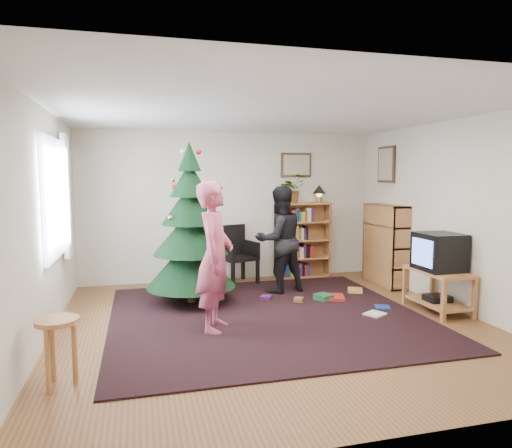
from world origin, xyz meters
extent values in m
plane|color=brown|center=(0.00, 0.00, 0.00)|extent=(5.00, 5.00, 0.00)
plane|color=white|center=(0.00, 0.00, 2.50)|extent=(5.00, 5.00, 0.00)
cube|color=silver|center=(0.00, 2.50, 1.25)|extent=(5.00, 0.02, 2.50)
cube|color=silver|center=(0.00, -2.50, 1.25)|extent=(5.00, 0.02, 2.50)
cube|color=silver|center=(-2.50, 0.00, 1.25)|extent=(0.02, 5.00, 2.50)
cube|color=silver|center=(2.50, 0.00, 1.25)|extent=(0.02, 5.00, 2.50)
cube|color=black|center=(0.00, 0.30, 0.01)|extent=(3.80, 3.60, 0.02)
cube|color=silver|center=(-2.47, 0.60, 1.50)|extent=(0.04, 1.20, 1.40)
cube|color=white|center=(-2.43, 1.30, 1.50)|extent=(0.06, 0.35, 1.60)
cube|color=#4C3319|center=(1.15, 2.48, 1.95)|extent=(0.55, 0.03, 0.42)
cube|color=beige|center=(1.15, 2.48, 1.95)|extent=(0.47, 0.01, 0.34)
cube|color=#4C3319|center=(2.48, 1.75, 1.95)|extent=(0.03, 0.50, 0.60)
cube|color=beige|center=(2.48, 1.75, 1.95)|extent=(0.01, 0.42, 0.52)
cylinder|color=#3F2816|center=(-0.84, 1.14, 0.12)|extent=(0.12, 0.12, 0.24)
cone|color=black|center=(-0.84, 1.14, 0.58)|extent=(1.22, 1.22, 0.69)
cone|color=black|center=(-0.84, 1.14, 1.00)|extent=(1.03, 1.03, 0.61)
cone|color=black|center=(-0.84, 1.14, 1.38)|extent=(0.79, 0.79, 0.54)
cone|color=black|center=(-0.84, 1.14, 1.72)|extent=(0.55, 0.55, 0.47)
cone|color=black|center=(-0.84, 1.14, 2.02)|extent=(0.32, 0.32, 0.39)
cube|color=#AC6E3D|center=(1.23, 2.34, 0.65)|extent=(0.95, 0.30, 1.30)
cube|color=#AC6E3D|center=(1.23, 2.34, 1.29)|extent=(0.95, 0.30, 0.03)
cube|color=#AC6E3D|center=(2.34, 1.48, 0.65)|extent=(0.30, 0.95, 1.30)
cube|color=#AC6E3D|center=(2.34, 1.48, 1.29)|extent=(0.30, 0.95, 0.03)
cube|color=#AC6E3D|center=(2.22, -0.05, 0.53)|extent=(0.49, 0.89, 0.04)
cube|color=#AC6E3D|center=(2.00, -0.47, 0.26)|extent=(0.05, 0.05, 0.51)
cube|color=#AC6E3D|center=(2.44, -0.47, 0.26)|extent=(0.05, 0.05, 0.51)
cube|color=#AC6E3D|center=(2.00, 0.36, 0.26)|extent=(0.05, 0.05, 0.51)
cube|color=#AC6E3D|center=(2.44, 0.36, 0.26)|extent=(0.05, 0.05, 0.51)
cube|color=#AC6E3D|center=(2.22, -0.05, 0.12)|extent=(0.45, 0.85, 0.03)
cube|color=black|center=(2.22, -0.05, 0.17)|extent=(0.30, 0.25, 0.08)
cube|color=black|center=(2.22, -0.05, 0.79)|extent=(0.50, 0.55, 0.48)
cube|color=#5679EA|center=(1.97, -0.05, 0.79)|extent=(0.01, 0.43, 0.34)
cube|color=black|center=(0.03, 2.11, 0.43)|extent=(0.66, 0.66, 0.05)
cube|color=black|center=(0.03, 2.35, 0.69)|extent=(0.51, 0.21, 0.52)
cube|color=black|center=(-0.20, 1.88, 0.21)|extent=(0.06, 0.06, 0.43)
cube|color=black|center=(0.26, 1.88, 0.21)|extent=(0.06, 0.06, 0.43)
cube|color=black|center=(-0.20, 2.34, 0.21)|extent=(0.06, 0.06, 0.43)
cube|color=black|center=(0.26, 2.34, 0.21)|extent=(0.06, 0.06, 0.43)
cylinder|color=#AC6E3D|center=(-2.20, -1.12, 0.57)|extent=(0.35, 0.35, 0.04)
cylinder|color=#AC6E3D|center=(-2.07, -1.12, 0.27)|extent=(0.04, 0.04, 0.55)
cylinder|color=#AC6E3D|center=(-2.26, -1.01, 0.27)|extent=(0.04, 0.04, 0.55)
cylinder|color=#AC6E3D|center=(-2.26, -1.24, 0.27)|extent=(0.04, 0.04, 0.55)
imported|color=#A9435C|center=(-0.70, -0.05, 0.85)|extent=(0.60, 0.72, 1.70)
imported|color=black|center=(0.52, 1.41, 0.80)|extent=(0.89, 0.76, 1.61)
imported|color=gray|center=(1.03, 2.34, 1.54)|extent=(0.54, 0.50, 0.49)
cylinder|color=#A57F33|center=(1.53, 2.34, 1.35)|extent=(0.10, 0.10, 0.10)
sphere|color=#FFD88C|center=(1.53, 2.34, 1.45)|extent=(0.10, 0.10, 0.10)
cone|color=black|center=(1.53, 2.34, 1.53)|extent=(0.23, 0.23, 0.15)
cube|color=#A51E19|center=(1.16, 0.78, 0.04)|extent=(0.20, 0.20, 0.08)
cube|color=navy|center=(1.58, 0.21, 0.04)|extent=(0.20, 0.20, 0.08)
cube|color=#1E592D|center=(0.98, 0.77, 0.04)|extent=(0.20, 0.20, 0.08)
cube|color=gold|center=(1.62, 1.08, 0.04)|extent=(0.20, 0.20, 0.08)
cube|color=brown|center=(0.60, 0.78, 0.04)|extent=(0.20, 0.20, 0.08)
cube|color=beige|center=(1.33, -0.04, 0.04)|extent=(0.20, 0.20, 0.08)
cube|color=#4C1959|center=(0.20, 1.03, 0.04)|extent=(0.20, 0.20, 0.08)
camera|label=1|loc=(-1.52, -5.08, 1.76)|focal=32.00mm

